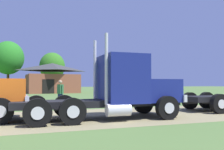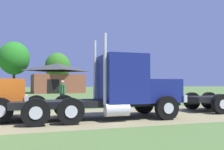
{
  "view_description": "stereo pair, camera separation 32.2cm",
  "coord_description": "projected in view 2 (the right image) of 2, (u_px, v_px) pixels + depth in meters",
  "views": [
    {
      "loc": [
        0.48,
        -10.84,
        1.55
      ],
      "look_at": [
        4.31,
        0.14,
        1.97
      ],
      "focal_mm": 38.01,
      "sensor_mm": 36.0,
      "label": 1
    },
    {
      "loc": [
        0.78,
        -10.94,
        1.55
      ],
      "look_at": [
        4.31,
        0.14,
        1.97
      ],
      "focal_mm": 38.01,
      "sensor_mm": 36.0,
      "label": 2
    }
  ],
  "objects": [
    {
      "name": "tree_right",
      "position": [
        14.0,
        58.0,
        41.38
      ],
      "size": [
        5.24,
        5.24,
        8.88
      ],
      "color": "#513823",
      "rests_on": "ground_plane"
    },
    {
      "name": "visitor_far_side",
      "position": [
        62.0,
        92.0,
        15.8
      ],
      "size": [
        0.41,
        0.55,
        1.78
      ],
      "color": "#33723F",
      "rests_on": "ground_plane"
    },
    {
      "name": "tree_far_right",
      "position": [
        58.0,
        66.0,
        50.82
      ],
      "size": [
        5.34,
        5.34,
        8.17
      ],
      "color": "#513823",
      "rests_on": "ground_plane"
    },
    {
      "name": "truck_foreground_white",
      "position": [
        122.0,
        89.0,
        10.73
      ],
      "size": [
        7.4,
        2.67,
        3.61
      ],
      "color": "black",
      "rests_on": "ground_plane"
    },
    {
      "name": "dirt_track",
      "position": [
        17.0,
        120.0,
        10.13
      ],
      "size": [
        120.0,
        6.19,
        0.01
      ],
      "primitive_type": "cube",
      "color": "#8D8259",
      "rests_on": "ground_plane"
    },
    {
      "name": "shed_building",
      "position": [
        57.0,
        78.0,
        40.17
      ],
      "size": [
        9.09,
        7.91,
        4.99
      ],
      "color": "brown",
      "rests_on": "ground_plane"
    },
    {
      "name": "ground_plane",
      "position": [
        17.0,
        120.0,
        10.13
      ],
      "size": [
        200.0,
        200.0,
        0.0
      ],
      "primitive_type": "plane",
      "color": "#547437"
    }
  ]
}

